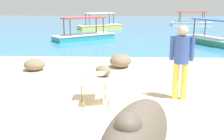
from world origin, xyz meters
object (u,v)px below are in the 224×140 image
Objects in this scene: deck_chair_near at (94,84)px; person_standing at (181,57)px; boat_teal at (84,35)px; cow at (134,140)px; boat_white at (191,23)px; boat_yellow at (100,25)px; boat_green at (214,39)px.

person_standing is (1.88, 0.23, 0.56)m from deck_chair_near.
person_standing is 0.45× the size of boat_teal.
deck_chair_near is 0.24× the size of boat_teal.
cow is 12.97m from boat_teal.
boat_white is 8.97m from boat_yellow.
boat_yellow is (0.33, 6.64, 0.00)m from boat_teal.
cow is at bearing 173.45° from person_standing.
person_standing is at bearing 70.86° from boat_yellow.
cow is at bearing 65.78° from boat_yellow.
deck_chair_near is at bearing 109.93° from person_standing.
cow is 23.63m from boat_white.
deck_chair_near is at bearing -107.47° from boat_white.
boat_white is 1.03× the size of boat_teal.
person_standing is 8.77m from boat_green.
boat_teal is 0.96× the size of boat_yellow.
boat_yellow is at bearing 170.38° from deck_chair_near.
boat_white is at bearing 146.39° from deck_chair_near.
boat_white is 0.99× the size of boat_yellow.
person_standing reaches higher than boat_green.
boat_teal is (-3.52, 9.57, -0.70)m from person_standing.
cow is 3.38m from person_standing.
boat_green is at bearing -50.68° from boat_teal.
boat_yellow is at bearing 48.81° from boat_teal.
boat_white and boat_teal have the same top height.
deck_chair_near is (-0.75, 2.95, -0.35)m from cow.
person_standing is 0.43× the size of boat_yellow.
boat_green is (6.92, -1.51, 0.00)m from boat_teal.
cow is 0.54× the size of boat_white.
cow is 2.28× the size of deck_chair_near.
boat_teal and boat_green have the same top height.
boat_yellow is (-2.06, 19.38, -0.49)m from cow.
boat_white is (6.24, 22.78, -0.49)m from cow.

